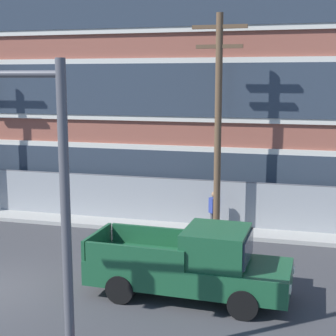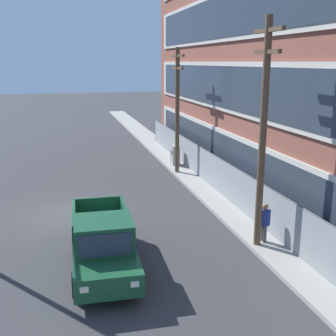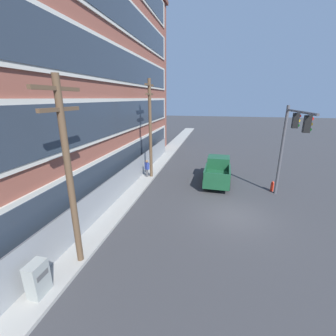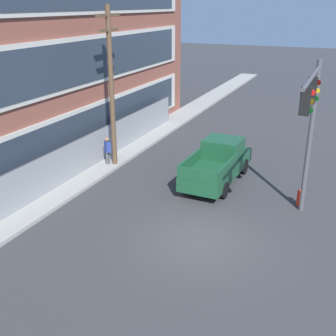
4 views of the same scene
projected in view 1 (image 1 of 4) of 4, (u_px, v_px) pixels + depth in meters
sidewalk_building_side at (90, 219)px, 22.07m from camera, size 80.00×1.98×0.16m
brick_mill_building at (158, 16)px, 26.48m from camera, size 36.69×11.81×18.41m
chain_link_fence at (81, 196)px, 22.31m from camera, size 31.38×0.06×2.01m
traffic_signal_mast at (1, 156)px, 10.29m from camera, size 5.06×0.43×6.44m
pickup_truck_dark_green at (193, 265)px, 14.25m from camera, size 5.70×2.23×2.05m
utility_pole_midblock at (218, 118)px, 19.24m from camera, size 2.03×0.26×8.41m
pedestrian_near_cabinet at (214, 209)px, 20.23m from camera, size 0.44×0.46×1.69m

